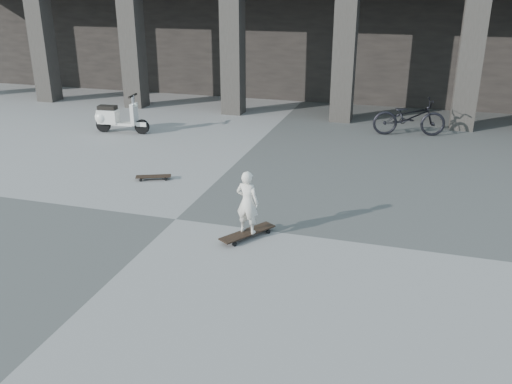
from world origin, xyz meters
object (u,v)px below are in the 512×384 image
(scooter, at_px, (113,117))
(longboard, at_px, (248,233))
(child, at_px, (247,202))
(bicycle, at_px, (409,117))
(skateboard_spare, at_px, (153,177))

(scooter, bearing_deg, longboard, -49.11)
(child, distance_m, bicycle, 8.01)
(longboard, xyz_separation_m, scooter, (-5.81, 5.50, 0.36))
(skateboard_spare, height_order, scooter, scooter)
(longboard, distance_m, bicycle, 8.02)
(child, height_order, scooter, child)
(scooter, bearing_deg, child, -49.11)
(skateboard_spare, distance_m, child, 3.64)
(longboard, xyz_separation_m, bicycle, (2.37, 7.65, 0.44))
(skateboard_spare, xyz_separation_m, scooter, (-2.94, 3.33, 0.38))
(skateboard_spare, height_order, child, child)
(longboard, height_order, scooter, scooter)
(longboard, relative_size, skateboard_spare, 1.32)
(longboard, height_order, child, child)
(skateboard_spare, distance_m, bicycle, 7.59)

